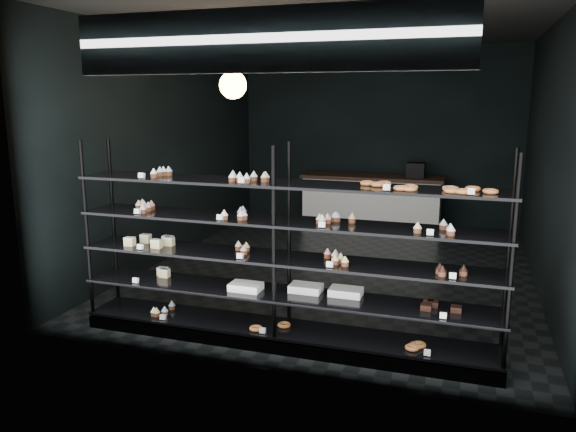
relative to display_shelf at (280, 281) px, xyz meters
The scene contains 5 objects.
room 2.64m from the display_shelf, 89.98° to the left, with size 5.01×6.01×3.20m.
display_shelf is the anchor object (origin of this frame).
signage 2.17m from the display_shelf, 89.88° to the right, with size 3.30×0.05×0.50m.
pendant_lamp 2.42m from the display_shelf, 128.16° to the left, with size 0.31×0.31×0.89m.
service_counter 4.95m from the display_shelf, 89.74° to the left, with size 2.45×0.65×1.23m.
Camera 1 is at (1.63, -7.20, 2.31)m, focal length 35.00 mm.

